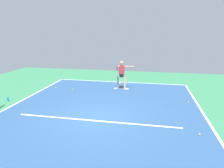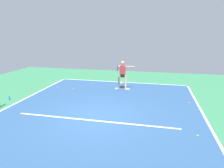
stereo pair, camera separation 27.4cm
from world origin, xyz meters
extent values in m
plane|color=#388456|center=(0.00, 0.00, 0.00)|extent=(20.94, 20.94, 0.00)
cube|color=#2D5484|center=(0.00, 0.00, 0.00)|extent=(9.11, 12.52, 0.00)
cube|color=white|center=(0.00, -6.21, 0.00)|extent=(9.11, 0.10, 0.01)
cube|color=white|center=(-4.50, 0.00, 0.00)|extent=(0.10, 12.52, 0.01)
cube|color=white|center=(4.50, 0.00, 0.00)|extent=(0.10, 12.52, 0.01)
cube|color=white|center=(0.00, 0.38, 0.00)|extent=(6.83, 0.10, 0.01)
cube|color=white|center=(0.00, -6.01, 0.00)|extent=(0.10, 0.30, 0.01)
cylinder|color=tan|center=(-0.57, -4.40, 0.42)|extent=(0.13, 0.37, 0.87)
cube|color=white|center=(-0.70, -4.40, 0.04)|extent=(0.24, 0.11, 0.07)
cylinder|color=tan|center=(-0.14, -4.38, 0.42)|extent=(0.13, 0.37, 0.87)
cube|color=white|center=(-0.01, -4.38, 0.04)|extent=(0.24, 0.11, 0.07)
cube|color=black|center=(-0.36, -4.39, 0.90)|extent=(0.26, 0.21, 0.20)
cube|color=red|center=(-0.36, -4.39, 1.23)|extent=(0.35, 0.19, 0.56)
sphere|color=tan|center=(-0.36, -4.39, 1.68)|extent=(0.23, 0.23, 0.23)
cylinder|color=tan|center=(-0.80, -4.41, 1.46)|extent=(0.56, 0.10, 0.08)
cylinder|color=tan|center=(-0.20, -4.10, 1.49)|extent=(0.10, 0.56, 0.08)
cylinder|color=black|center=(-0.21, -3.72, 1.49)|extent=(0.04, 0.22, 0.03)
torus|color=black|center=(-0.22, -3.47, 1.49)|extent=(0.04, 0.29, 0.29)
cylinder|color=silver|center=(-0.22, -3.47, 1.49)|extent=(0.01, 0.25, 0.25)
sphere|color=#CCE033|center=(2.62, -3.65, 0.03)|extent=(0.07, 0.07, 0.07)
sphere|color=yellow|center=(-4.09, -2.60, 0.03)|extent=(0.07, 0.07, 0.07)
sphere|color=#C6E53D|center=(3.84, -3.84, 0.03)|extent=(0.07, 0.07, 0.07)
sphere|color=#C6E53D|center=(-3.90, 0.83, 0.03)|extent=(0.07, 0.07, 0.07)
cylinder|color=blue|center=(5.13, -1.03, 0.11)|extent=(0.07, 0.07, 0.22)
camera|label=1|loc=(-2.08, 7.60, 3.52)|focal=31.95mm
camera|label=2|loc=(-2.35, 7.55, 3.52)|focal=31.95mm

